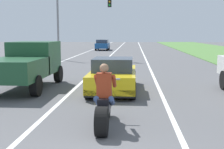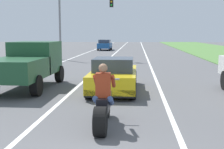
# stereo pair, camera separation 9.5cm
# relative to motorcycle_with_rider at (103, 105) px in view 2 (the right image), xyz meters

# --- Properties ---
(lane_stripe_left_solid) EXTENTS (0.14, 120.00, 0.01)m
(lane_stripe_left_solid) POSITION_rel_motorcycle_with_rider_xyz_m (-5.40, 16.96, -0.59)
(lane_stripe_left_solid) COLOR white
(lane_stripe_left_solid) RESTS_ON ground
(lane_stripe_right_solid) EXTENTS (0.14, 120.00, 0.01)m
(lane_stripe_right_solid) POSITION_rel_motorcycle_with_rider_xyz_m (1.80, 16.96, -0.59)
(lane_stripe_right_solid) COLOR white
(lane_stripe_right_solid) RESTS_ON ground
(lane_stripe_centre_dashed) EXTENTS (0.14, 120.00, 0.01)m
(lane_stripe_centre_dashed) POSITION_rel_motorcycle_with_rider_xyz_m (-1.80, 16.96, -0.59)
(lane_stripe_centre_dashed) COLOR white
(lane_stripe_centre_dashed) RESTS_ON ground
(motorcycle_with_rider) EXTENTS (0.70, 2.21, 1.62)m
(motorcycle_with_rider) POSITION_rel_motorcycle_with_rider_xyz_m (0.00, 0.00, 0.00)
(motorcycle_with_rider) COLOR black
(motorcycle_with_rider) RESTS_ON ground
(sports_car_yellow) EXTENTS (1.84, 4.30, 1.37)m
(sports_car_yellow) POSITION_rel_motorcycle_with_rider_xyz_m (-0.12, 4.90, 0.04)
(sports_car_yellow) COLOR yellow
(sports_car_yellow) RESTS_ON ground
(pickup_truck_left_lane_dark_green) EXTENTS (2.02, 4.80, 1.98)m
(pickup_truck_left_lane_dark_green) POSITION_rel_motorcycle_with_rider_xyz_m (-3.81, 5.23, 0.51)
(pickup_truck_left_lane_dark_green) COLOR #1E4C2D
(pickup_truck_left_lane_dark_green) RESTS_ON ground
(traffic_light_mast_near) EXTENTS (5.14, 0.34, 6.00)m
(traffic_light_mast_near) POSITION_rel_motorcycle_with_rider_xyz_m (-4.51, 19.50, 3.44)
(traffic_light_mast_near) COLOR gray
(traffic_light_mast_near) RESTS_ON ground
(distant_car_far_ahead) EXTENTS (1.80, 4.00, 1.50)m
(distant_car_far_ahead) POSITION_rel_motorcycle_with_rider_xyz_m (-3.78, 35.28, 0.18)
(distant_car_far_ahead) COLOR #194C8C
(distant_car_far_ahead) RESTS_ON ground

